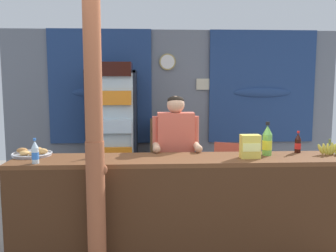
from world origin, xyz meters
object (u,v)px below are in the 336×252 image
(drink_fridge, at_px, (112,123))
(soda_bottle_water, at_px, (35,153))
(plastic_lawn_chair, at_px, (231,167))
(shopkeeper, at_px, (176,148))
(banana_bunch, at_px, (330,149))
(stall_counter, at_px, (180,199))
(timber_post, at_px, (95,148))
(soda_bottle_lime_soda, at_px, (267,141))
(soda_bottle_cola, at_px, (298,144))
(snack_box_instant_noodle, at_px, (250,146))
(soda_bottle_grape_soda, at_px, (100,147))
(bottle_shelf_rack, at_px, (165,153))
(pastry_tray, at_px, (32,153))

(drink_fridge, xyz_separation_m, soda_bottle_water, (-0.44, -2.17, -0.02))
(plastic_lawn_chair, relative_size, shopkeeper, 0.56)
(soda_bottle_water, bearing_deg, banana_bunch, 5.10)
(stall_counter, height_order, banana_bunch, banana_bunch)
(stall_counter, height_order, timber_post, timber_post)
(soda_bottle_lime_soda, height_order, soda_bottle_cola, soda_bottle_lime_soda)
(plastic_lawn_chair, bearing_deg, snack_box_instant_noodle, -96.98)
(drink_fridge, height_order, snack_box_instant_noodle, drink_fridge)
(soda_bottle_cola, relative_size, soda_bottle_grape_soda, 0.97)
(shopkeeper, distance_m, soda_bottle_cola, 1.27)
(banana_bunch, bearing_deg, bottle_shelf_rack, 126.24)
(drink_fridge, xyz_separation_m, shopkeeper, (0.84, -1.48, -0.11))
(timber_post, relative_size, bottle_shelf_rack, 2.13)
(soda_bottle_lime_soda, xyz_separation_m, soda_bottle_grape_soda, (-1.63, 0.01, -0.04))
(stall_counter, xyz_separation_m, bottle_shelf_rack, (-0.03, 2.26, -0.01))
(bottle_shelf_rack, bearing_deg, banana_bunch, -53.76)
(shopkeeper, xyz_separation_m, soda_bottle_lime_soda, (0.86, -0.43, 0.14))
(stall_counter, height_order, soda_bottle_water, soda_bottle_water)
(stall_counter, bearing_deg, plastic_lawn_chair, 62.30)
(timber_post, relative_size, shopkeeper, 1.56)
(snack_box_instant_noodle, relative_size, banana_bunch, 0.83)
(shopkeeper, bearing_deg, pastry_tray, -166.90)
(timber_post, xyz_separation_m, soda_bottle_water, (-0.55, 0.23, -0.08))
(plastic_lawn_chair, height_order, soda_bottle_grape_soda, soda_bottle_grape_soda)
(timber_post, bearing_deg, soda_bottle_cola, 16.93)
(stall_counter, relative_size, soda_bottle_cola, 14.10)
(snack_box_instant_noodle, bearing_deg, soda_bottle_cola, 22.96)
(pastry_tray, bearing_deg, soda_bottle_lime_soda, -2.39)
(shopkeeper, height_order, soda_bottle_grape_soda, shopkeeper)
(shopkeeper, relative_size, soda_bottle_grape_soda, 6.69)
(banana_bunch, bearing_deg, shopkeeper, 163.70)
(stall_counter, bearing_deg, drink_fridge, 111.77)
(pastry_tray, bearing_deg, timber_post, -39.61)
(plastic_lawn_chair, height_order, snack_box_instant_noodle, snack_box_instant_noodle)
(shopkeeper, relative_size, soda_bottle_water, 6.78)
(pastry_tray, bearing_deg, shopkeeper, 13.10)
(soda_bottle_water, height_order, banana_bunch, soda_bottle_water)
(soda_bottle_water, relative_size, pastry_tray, 0.59)
(shopkeeper, relative_size, snack_box_instant_noodle, 6.89)
(soda_bottle_water, xyz_separation_m, snack_box_instant_noodle, (1.95, 0.13, 0.02))
(stall_counter, relative_size, timber_post, 1.31)
(timber_post, xyz_separation_m, drink_fridge, (-0.11, 2.40, -0.07))
(shopkeeper, xyz_separation_m, soda_bottle_grape_soda, (-0.76, -0.42, 0.10))
(shopkeeper, bearing_deg, soda_bottle_grape_soda, -151.22)
(plastic_lawn_chair, relative_size, soda_bottle_lime_soda, 2.61)
(drink_fridge, height_order, soda_bottle_cola, drink_fridge)
(soda_bottle_cola, bearing_deg, soda_bottle_water, -171.68)
(plastic_lawn_chair, height_order, pastry_tray, pastry_tray)
(drink_fridge, distance_m, plastic_lawn_chair, 1.85)
(snack_box_instant_noodle, relative_size, pastry_tray, 0.58)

